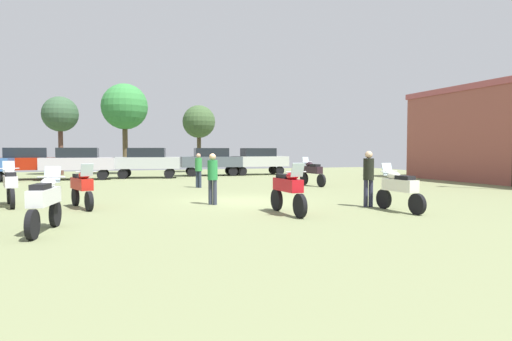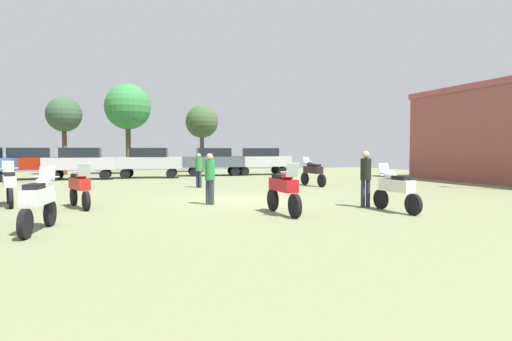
{
  "view_description": "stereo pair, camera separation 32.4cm",
  "coord_description": "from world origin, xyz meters",
  "px_view_note": "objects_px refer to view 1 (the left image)",
  "views": [
    {
      "loc": [
        -4.66,
        -14.89,
        1.87
      ],
      "look_at": [
        2.31,
        4.69,
        0.89
      ],
      "focal_mm": 30.42,
      "sensor_mm": 36.0,
      "label": 1
    },
    {
      "loc": [
        -4.36,
        -14.99,
        1.87
      ],
      "look_at": [
        2.31,
        4.69,
        0.89
      ],
      "focal_mm": 30.42,
      "sensor_mm": 36.0,
      "label": 2
    }
  ],
  "objects_px": {
    "motorcycle_4": "(312,172)",
    "motorcycle_5": "(82,186)",
    "motorcycle_3": "(288,189)",
    "tree_2": "(60,115)",
    "car_5": "(26,161)",
    "car_6": "(147,160)",
    "motorcycle_7": "(10,184)",
    "person_2": "(369,174)",
    "tree_4": "(125,107)",
    "person_1": "(199,168)",
    "motorcycle_10": "(399,188)",
    "car_1": "(78,161)",
    "motorcycle_6": "(45,200)",
    "car_4": "(258,159)",
    "car_3": "(211,160)",
    "person_3": "(213,175)",
    "tree_3": "(199,122)"
  },
  "relations": [
    {
      "from": "car_5",
      "to": "car_6",
      "type": "relative_size",
      "value": 0.97
    },
    {
      "from": "motorcycle_6",
      "to": "motorcycle_7",
      "type": "xyz_separation_m",
      "value": [
        -1.63,
        5.43,
        0.01
      ]
    },
    {
      "from": "motorcycle_3",
      "to": "tree_2",
      "type": "bearing_deg",
      "value": -73.14
    },
    {
      "from": "motorcycle_4",
      "to": "motorcycle_5",
      "type": "height_order",
      "value": "motorcycle_4"
    },
    {
      "from": "person_1",
      "to": "motorcycle_10",
      "type": "bearing_deg",
      "value": 157.78
    },
    {
      "from": "motorcycle_10",
      "to": "person_1",
      "type": "relative_size",
      "value": 1.22
    },
    {
      "from": "car_5",
      "to": "motorcycle_3",
      "type": "bearing_deg",
      "value": -158.68
    },
    {
      "from": "car_1",
      "to": "person_1",
      "type": "xyz_separation_m",
      "value": [
        5.87,
        -8.23,
        -0.18
      ]
    },
    {
      "from": "motorcycle_3",
      "to": "motorcycle_5",
      "type": "xyz_separation_m",
      "value": [
        -5.65,
        3.34,
        -0.03
      ]
    },
    {
      "from": "person_2",
      "to": "tree_4",
      "type": "distance_m",
      "value": 23.71
    },
    {
      "from": "tree_4",
      "to": "car_1",
      "type": "bearing_deg",
      "value": -120.59
    },
    {
      "from": "car_5",
      "to": "tree_4",
      "type": "xyz_separation_m",
      "value": [
        6.15,
        4.31,
        3.94
      ]
    },
    {
      "from": "car_4",
      "to": "tree_3",
      "type": "relative_size",
      "value": 0.77
    },
    {
      "from": "motorcycle_6",
      "to": "motorcycle_7",
      "type": "height_order",
      "value": "motorcycle_7"
    },
    {
      "from": "person_2",
      "to": "tree_3",
      "type": "bearing_deg",
      "value": -75.69
    },
    {
      "from": "car_5",
      "to": "car_6",
      "type": "height_order",
      "value": "same"
    },
    {
      "from": "motorcycle_5",
      "to": "tree_3",
      "type": "distance_m",
      "value": 22.76
    },
    {
      "from": "motorcycle_6",
      "to": "motorcycle_10",
      "type": "height_order",
      "value": "motorcycle_6"
    },
    {
      "from": "motorcycle_4",
      "to": "motorcycle_5",
      "type": "relative_size",
      "value": 1.04
    },
    {
      "from": "motorcycle_4",
      "to": "tree_4",
      "type": "height_order",
      "value": "tree_4"
    },
    {
      "from": "motorcycle_5",
      "to": "person_3",
      "type": "bearing_deg",
      "value": 156.82
    },
    {
      "from": "motorcycle_3",
      "to": "car_3",
      "type": "relative_size",
      "value": 0.5
    },
    {
      "from": "motorcycle_3",
      "to": "motorcycle_10",
      "type": "distance_m",
      "value": 3.44
    },
    {
      "from": "car_3",
      "to": "person_1",
      "type": "xyz_separation_m",
      "value": [
        -2.99,
        -9.63,
        -0.18
      ]
    },
    {
      "from": "car_3",
      "to": "tree_4",
      "type": "bearing_deg",
      "value": 62.27
    },
    {
      "from": "tree_2",
      "to": "motorcycle_3",
      "type": "bearing_deg",
      "value": -71.72
    },
    {
      "from": "person_1",
      "to": "tree_2",
      "type": "xyz_separation_m",
      "value": [
        -7.35,
        14.37,
        3.48
      ]
    },
    {
      "from": "motorcycle_7",
      "to": "tree_4",
      "type": "xyz_separation_m",
      "value": [
        4.55,
        18.35,
        4.38
      ]
    },
    {
      "from": "motorcycle_10",
      "to": "person_3",
      "type": "relative_size",
      "value": 1.19
    },
    {
      "from": "motorcycle_10",
      "to": "car_3",
      "type": "bearing_deg",
      "value": 89.69
    },
    {
      "from": "car_5",
      "to": "person_1",
      "type": "xyz_separation_m",
      "value": [
        8.93,
        -9.14,
        -0.18
      ]
    },
    {
      "from": "motorcycle_6",
      "to": "person_2",
      "type": "xyz_separation_m",
      "value": [
        9.38,
        1.32,
        0.35
      ]
    },
    {
      "from": "car_4",
      "to": "car_6",
      "type": "xyz_separation_m",
      "value": [
        -8.24,
        -1.11,
        0.0
      ]
    },
    {
      "from": "motorcycle_4",
      "to": "person_2",
      "type": "relative_size",
      "value": 1.24
    },
    {
      "from": "car_5",
      "to": "motorcycle_5",
      "type": "bearing_deg",
      "value": -171.54
    },
    {
      "from": "motorcycle_5",
      "to": "car_6",
      "type": "distance_m",
      "value": 15.13
    },
    {
      "from": "motorcycle_6",
      "to": "motorcycle_7",
      "type": "relative_size",
      "value": 0.99
    },
    {
      "from": "motorcycle_6",
      "to": "person_1",
      "type": "bearing_deg",
      "value": 71.74
    },
    {
      "from": "motorcycle_3",
      "to": "person_3",
      "type": "relative_size",
      "value": 1.29
    },
    {
      "from": "motorcycle_7",
      "to": "person_2",
      "type": "xyz_separation_m",
      "value": [
        11.01,
        -4.11,
        0.34
      ]
    },
    {
      "from": "car_4",
      "to": "car_6",
      "type": "relative_size",
      "value": 0.95
    },
    {
      "from": "motorcycle_6",
      "to": "person_2",
      "type": "bearing_deg",
      "value": 18.66
    },
    {
      "from": "car_4",
      "to": "car_5",
      "type": "height_order",
      "value": "same"
    },
    {
      "from": "motorcycle_7",
      "to": "car_3",
      "type": "xyz_separation_m",
      "value": [
        10.32,
        14.52,
        0.44
      ]
    },
    {
      "from": "motorcycle_4",
      "to": "motorcycle_6",
      "type": "relative_size",
      "value": 1.03
    },
    {
      "from": "tree_2",
      "to": "person_2",
      "type": "bearing_deg",
      "value": -64.73
    },
    {
      "from": "motorcycle_6",
      "to": "car_5",
      "type": "bearing_deg",
      "value": 110.09
    },
    {
      "from": "tree_2",
      "to": "person_3",
      "type": "bearing_deg",
      "value": -73.14
    },
    {
      "from": "car_6",
      "to": "tree_4",
      "type": "relative_size",
      "value": 0.66
    },
    {
      "from": "motorcycle_7",
      "to": "motorcycle_10",
      "type": "relative_size",
      "value": 1.07
    }
  ]
}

